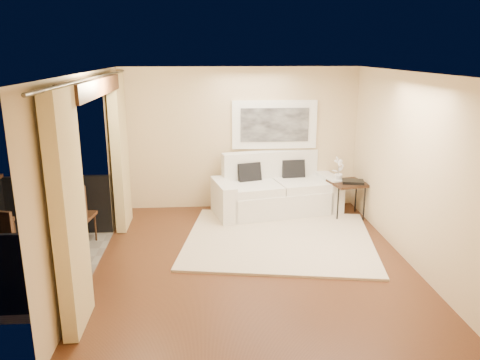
{
  "coord_description": "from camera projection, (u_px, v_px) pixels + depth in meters",
  "views": [
    {
      "loc": [
        -0.65,
        -6.31,
        2.97
      ],
      "look_at": [
        -0.14,
        0.63,
        1.05
      ],
      "focal_mm": 35.0,
      "sensor_mm": 36.0,
      "label": 1
    }
  ],
  "objects": [
    {
      "name": "floor",
      "position": [
        253.0,
        259.0,
        6.91
      ],
      "size": [
        5.0,
        5.0,
        0.0
      ],
      "primitive_type": "plane",
      "color": "#522C18",
      "rests_on": "ground"
    },
    {
      "name": "room_shell",
      "position": [
        91.0,
        87.0,
        6.09
      ],
      "size": [
        5.0,
        6.4,
        5.0
      ],
      "color": "white",
      "rests_on": "ground"
    },
    {
      "name": "balcony",
      "position": [
        21.0,
        255.0,
        6.63
      ],
      "size": [
        1.81,
        2.6,
        1.17
      ],
      "color": "#605B56",
      "rests_on": "ground"
    },
    {
      "name": "curtains",
      "position": [
        100.0,
        175.0,
        6.4
      ],
      "size": [
        0.16,
        4.8,
        2.64
      ],
      "color": "#D7C084",
      "rests_on": "ground"
    },
    {
      "name": "artwork",
      "position": [
        275.0,
        125.0,
        8.89
      ],
      "size": [
        1.62,
        0.07,
        0.92
      ],
      "color": "white",
      "rests_on": "room_shell"
    },
    {
      "name": "rug",
      "position": [
        279.0,
        239.0,
        7.6
      ],
      "size": [
        3.36,
        3.04,
        0.04
      ],
      "primitive_type": "cube",
      "rotation": [
        0.0,
        0.0,
        -0.17
      ],
      "color": "beige",
      "rests_on": "floor"
    },
    {
      "name": "sofa",
      "position": [
        275.0,
        192.0,
        8.87
      ],
      "size": [
        2.48,
        1.46,
        1.12
      ],
      "rotation": [
        0.0,
        0.0,
        0.21
      ],
      "color": "white",
      "rests_on": "floor"
    },
    {
      "name": "side_table",
      "position": [
        348.0,
        185.0,
        8.57
      ],
      "size": [
        0.72,
        0.72,
        0.66
      ],
      "rotation": [
        0.0,
        0.0,
        0.22
      ],
      "color": "#311C10",
      "rests_on": "floor"
    },
    {
      "name": "tray",
      "position": [
        353.0,
        182.0,
        8.48
      ],
      "size": [
        0.43,
        0.36,
        0.05
      ],
      "primitive_type": "cube",
      "rotation": [
        0.0,
        0.0,
        -0.23
      ],
      "color": "black",
      "rests_on": "side_table"
    },
    {
      "name": "orchid",
      "position": [
        339.0,
        169.0,
        8.58
      ],
      "size": [
        0.29,
        0.27,
        0.45
      ],
      "primitive_type": "imported",
      "rotation": [
        0.0,
        0.0,
        0.63
      ],
      "color": "white",
      "rests_on": "side_table"
    },
    {
      "name": "balcony_chair_far",
      "position": [
        75.0,
        211.0,
        7.18
      ],
      "size": [
        0.5,
        0.5,
        1.03
      ],
      "rotation": [
        0.0,
        0.0,
        3.01
      ],
      "color": "#311C10",
      "rests_on": "balcony"
    }
  ]
}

